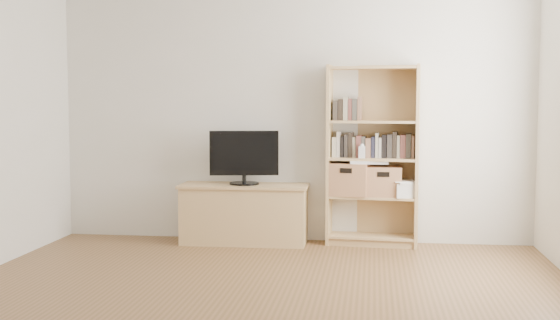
% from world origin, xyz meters
% --- Properties ---
extents(floor, '(4.50, 5.00, 0.01)m').
position_xyz_m(floor, '(0.00, 0.00, 0.00)').
color(floor, brown).
rests_on(floor, ground).
extents(back_wall, '(4.50, 0.02, 2.60)m').
position_xyz_m(back_wall, '(0.00, 2.50, 1.30)').
color(back_wall, silver).
rests_on(back_wall, floor).
extents(front_wall, '(4.50, 0.02, 2.60)m').
position_xyz_m(front_wall, '(0.00, -2.50, 1.30)').
color(front_wall, silver).
rests_on(front_wall, floor).
extents(tv_stand, '(1.17, 0.45, 0.53)m').
position_xyz_m(tv_stand, '(-0.43, 2.28, 0.27)').
color(tv_stand, tan).
rests_on(tv_stand, floor).
extents(bookshelf, '(0.86, 0.36, 1.67)m').
position_xyz_m(bookshelf, '(0.76, 2.35, 0.84)').
color(bookshelf, tan).
rests_on(bookshelf, floor).
extents(television, '(0.64, 0.16, 0.51)m').
position_xyz_m(television, '(-0.43, 2.28, 0.81)').
color(television, black).
rests_on(television, tv_stand).
extents(books_row_mid, '(0.86, 0.22, 0.23)m').
position_xyz_m(books_row_mid, '(0.77, 2.37, 0.93)').
color(books_row_mid, '#B5AF9A').
rests_on(books_row_mid, bookshelf).
extents(books_row_upper, '(0.43, 0.20, 0.22)m').
position_xyz_m(books_row_upper, '(0.58, 2.38, 1.27)').
color(books_row_upper, '#B5AF9A').
rests_on(books_row_upper, bookshelf).
extents(baby_monitor, '(0.06, 0.04, 0.11)m').
position_xyz_m(baby_monitor, '(0.66, 2.27, 0.87)').
color(baby_monitor, white).
rests_on(baby_monitor, bookshelf).
extents(basket_left, '(0.40, 0.35, 0.30)m').
position_xyz_m(basket_left, '(0.54, 2.36, 0.62)').
color(basket_left, '#B37D51').
rests_on(basket_left, bookshelf).
extents(basket_right, '(0.34, 0.29, 0.27)m').
position_xyz_m(basket_right, '(0.87, 2.34, 0.60)').
color(basket_right, '#B37D51').
rests_on(basket_right, bookshelf).
extents(laptop, '(0.35, 0.25, 0.03)m').
position_xyz_m(laptop, '(0.73, 2.33, 0.78)').
color(laptop, white).
rests_on(laptop, basket_left).
extents(magazine_stack, '(0.24, 0.31, 0.13)m').
position_xyz_m(magazine_stack, '(1.05, 2.32, 0.53)').
color(magazine_stack, beige).
rests_on(magazine_stack, bookshelf).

